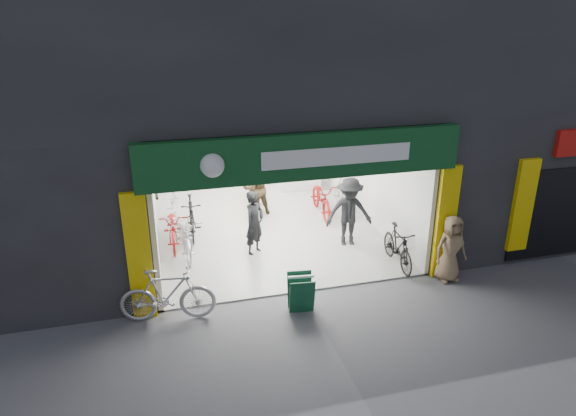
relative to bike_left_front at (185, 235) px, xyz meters
name	(u,v)px	position (x,y,z in m)	size (l,w,h in m)	color
ground	(302,292)	(2.24, -2.51, -0.52)	(60.00, 60.00, 0.00)	#56565B
building	(284,62)	(3.15, 2.48, 3.79)	(17.00, 10.27, 8.00)	#232326
bike_left_front	(185,235)	(0.00, 0.00, 0.00)	(0.69, 1.99, 1.05)	#B7B6BB
bike_left_midfront	(191,217)	(0.24, 1.11, 0.01)	(0.50, 1.76, 1.06)	black
bike_left_midback	(173,228)	(-0.26, 0.60, -0.03)	(0.65, 1.86, 0.98)	maroon
bike_left_back	(174,208)	(-0.16, 2.05, -0.04)	(0.45, 1.60, 0.96)	silver
bike_right_front	(398,247)	(4.74, -1.91, -0.03)	(0.47, 1.65, 0.99)	black
bike_right_mid	(322,198)	(4.04, 1.59, 0.00)	(0.70, 2.00, 1.05)	maroon
bike_right_back	(342,195)	(4.74, 1.74, 0.00)	(0.49, 1.73, 1.04)	#A5A5AA
parked_bike	(167,295)	(-0.56, -2.81, 0.03)	(0.52, 1.84, 1.11)	#AEAEB3
customer_a	(254,223)	(1.64, -0.41, 0.29)	(0.59, 0.39, 1.63)	black
customer_b	(257,188)	(2.22, 2.09, 0.31)	(0.81, 0.63, 1.66)	#352818
customer_c	(349,212)	(4.04, -0.55, 0.38)	(1.17, 0.67, 1.81)	black
customer_d	(255,183)	(2.29, 2.72, 0.27)	(0.93, 0.39, 1.58)	#8E7B52
pedestrian_near	(451,249)	(5.54, -2.81, 0.25)	(0.75, 0.49, 1.54)	#7F684A
sandwich_board	(301,292)	(2.01, -3.18, -0.10)	(0.55, 0.57, 0.77)	#104328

